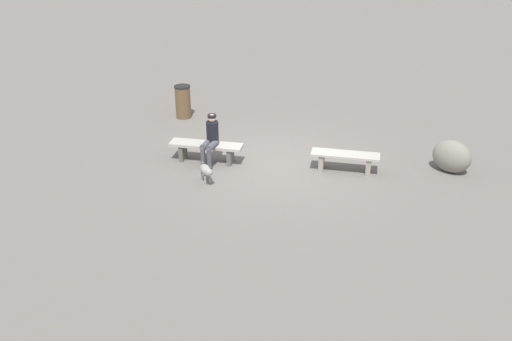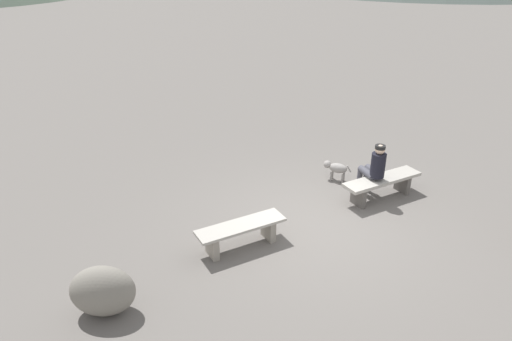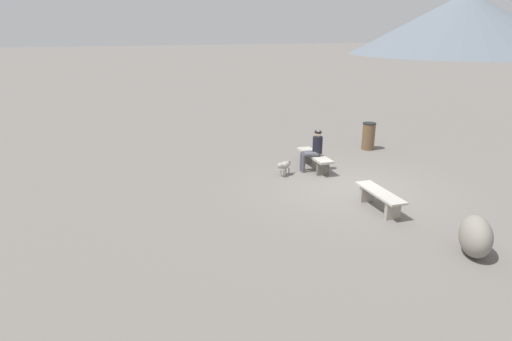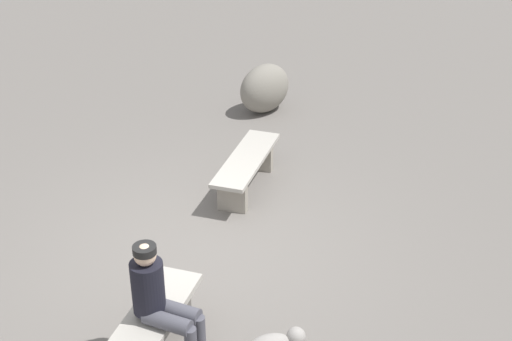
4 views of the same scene
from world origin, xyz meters
name	(u,v)px [view 3 (image 3 of 4)]	position (x,y,z in m)	size (l,w,h in m)	color
ground	(348,188)	(0.00, 0.00, -0.03)	(210.00, 210.00, 0.06)	slate
bench_left	(380,197)	(-1.58, 0.17, 0.32)	(1.61, 0.53, 0.46)	gray
bench_right	(314,158)	(1.76, 0.09, 0.35)	(1.80, 0.54, 0.47)	#605B56
seated_person	(314,148)	(1.61, 0.22, 0.70)	(0.38, 0.65, 1.23)	black
dog	(284,166)	(1.51, 1.22, 0.30)	(0.41, 0.57, 0.44)	gray
trash_bin	(368,136)	(3.08, -2.77, 0.48)	(0.47, 0.47, 0.95)	brown
boulder	(476,236)	(-4.04, -0.17, 0.39)	(0.56, 0.92, 0.78)	gray
distant_peak_1	(464,23)	(47.43, -51.70, 4.84)	(35.93, 35.93, 9.68)	slate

